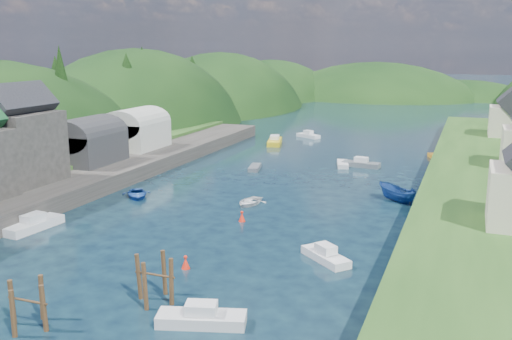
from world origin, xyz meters
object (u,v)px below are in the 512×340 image
at_px(piling_cluster_near, 28,309).
at_px(channel_buoy_far, 242,217).
at_px(piling_cluster_far, 155,283).
at_px(channel_buoy_near, 186,263).

distance_m(piling_cluster_near, channel_buoy_far, 25.59).
height_order(piling_cluster_near, piling_cluster_far, piling_cluster_far).
height_order(piling_cluster_far, channel_buoy_far, piling_cluster_far).
height_order(channel_buoy_near, channel_buoy_far, same).
relative_size(piling_cluster_far, channel_buoy_far, 3.53).
distance_m(piling_cluster_near, piling_cluster_far, 8.20).
bearing_deg(channel_buoy_near, piling_cluster_far, -82.07).
xyz_separation_m(channel_buoy_near, channel_buoy_far, (-0.51, 13.11, 0.00)).
bearing_deg(channel_buoy_near, channel_buoy_far, 92.24).
xyz_separation_m(piling_cluster_near, channel_buoy_far, (4.14, 25.24, -0.75)).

